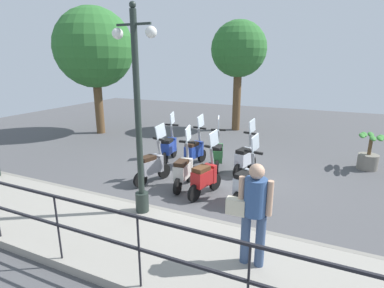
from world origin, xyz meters
The scene contains 16 objects.
ground_plane centered at (0.00, 0.00, 0.00)m, with size 28.00×28.00×0.00m, color #4C4C4F.
promenade_walkway centered at (-3.15, 0.00, 0.07)m, with size 2.20×20.00×0.15m.
fence_railing centered at (-4.20, 0.00, 0.90)m, with size 0.04×16.03×1.07m.
lamp_post_near centered at (-2.40, 0.43, 1.88)m, with size 0.26×0.90×3.93m.
pedestrian_with_bag centered at (-3.11, -1.96, 1.08)m, with size 0.33×0.65×1.59m.
tree_large centered at (3.17, 6.31, 3.60)m, with size 3.27×3.27×5.26m.
tree_distant centered at (6.25, 1.01, 3.55)m, with size 2.43×2.43×4.82m.
potted_palm centered at (2.77, -4.05, 0.45)m, with size 1.06×0.66×1.05m.
scooter_near_0 centered at (-0.86, -1.32, 0.48)m, with size 1.21×0.51×1.54m.
scooter_near_1 centered at (-0.90, -0.33, 0.48)m, with size 1.21×0.52×1.54m.
scooter_near_2 centered at (-0.71, 0.32, 0.48)m, with size 1.23×0.44×1.54m.
scooter_near_3 centered at (-0.75, 1.22, 0.48)m, with size 1.20×0.54×1.54m.
scooter_far_0 centered at (0.89, -0.83, 0.48)m, with size 1.21×0.51×1.54m.
scooter_far_1 centered at (0.93, 0.00, 0.48)m, with size 1.20×0.55×1.54m.
scooter_far_2 centered at (0.94, 0.75, 0.48)m, with size 1.23×0.46×1.54m.
scooter_far_3 centered at (0.99, 1.65, 0.48)m, with size 1.23×0.45×1.54m.
Camera 1 is at (-7.01, -2.76, 3.11)m, focal length 28.00 mm.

